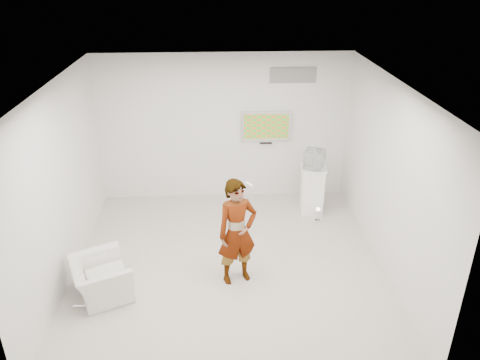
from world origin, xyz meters
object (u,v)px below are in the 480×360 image
Objects in this scene: tv at (266,126)px; person at (237,232)px; floor_uplight at (318,215)px; armchair at (101,278)px; pedestal at (312,190)px.

person is at bearing -104.08° from tv.
floor_uplight is (0.90, -1.17, -1.41)m from tv.
armchair is (-2.04, -0.27, -0.56)m from person.
floor_uplight is at bearing 26.57° from person.
tv is 3.48× the size of floor_uplight.
tv is 1.57m from pedestal.
pedestal is (1.57, 2.10, -0.38)m from person.
armchair is 3.12× the size of floor_uplight.
armchair reaches higher than floor_uplight.
floor_uplight is (1.62, 1.69, -0.71)m from person.
pedestal reaches higher than floor_uplight.
person is 2.65m from pedestal.
pedestal is (3.61, 2.37, 0.19)m from armchair.
person is 5.95× the size of floor_uplight.
tv reaches higher than armchair.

